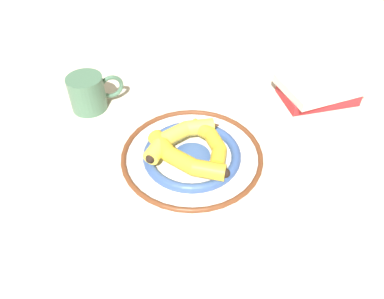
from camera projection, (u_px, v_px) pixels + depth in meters
The scene contains 7 objects.
ground_plane at pixel (190, 154), 0.87m from camera, with size 2.80×2.80×0.00m, color beige.
decorative_bowl at pixel (192, 157), 0.84m from camera, with size 0.32×0.32×0.04m.
banana_a at pixel (182, 158), 0.78m from camera, with size 0.21×0.08×0.04m.
banana_b at pixel (212, 143), 0.82m from camera, with size 0.15×0.10×0.03m.
banana_c at pixel (179, 136), 0.83m from camera, with size 0.08×0.20×0.04m.
book_stack at pixel (320, 89), 1.01m from camera, with size 0.22×0.25×0.05m.
coffee_mug at pixel (88, 92), 0.96m from camera, with size 0.09×0.14×0.09m.
Camera 1 is at (0.44, -0.43, 0.61)m, focal length 35.00 mm.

